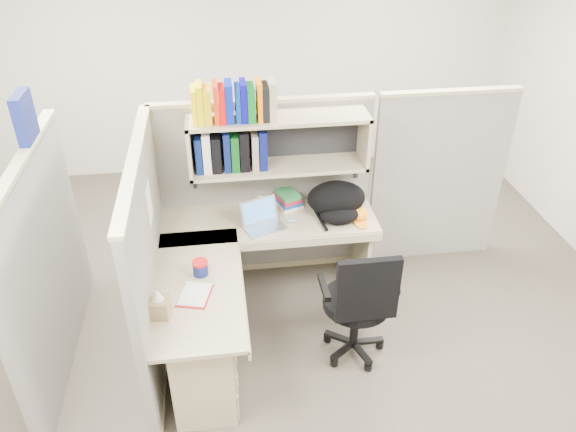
{
  "coord_description": "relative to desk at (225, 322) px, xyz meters",
  "views": [
    {
      "loc": [
        -0.37,
        -3.27,
        3.18
      ],
      "look_at": [
        0.11,
        0.25,
        0.95
      ],
      "focal_mm": 35.0,
      "sensor_mm": 36.0,
      "label": 1
    }
  ],
  "objects": [
    {
      "name": "ground",
      "position": [
        0.41,
        0.29,
        -0.44
      ],
      "size": [
        6.0,
        6.0,
        0.0
      ],
      "primitive_type": "plane",
      "color": "#37332A",
      "rests_on": "ground"
    },
    {
      "name": "room_shell",
      "position": [
        0.41,
        0.29,
        1.18
      ],
      "size": [
        6.0,
        6.0,
        6.0
      ],
      "color": "beige",
      "rests_on": "ground"
    },
    {
      "name": "cubicle",
      "position": [
        0.04,
        0.74,
        0.47
      ],
      "size": [
        3.79,
        1.84,
        1.95
      ],
      "color": "slate",
      "rests_on": "ground"
    },
    {
      "name": "desk",
      "position": [
        0.0,
        0.0,
        0.0
      ],
      "size": [
        1.74,
        1.75,
        0.73
      ],
      "color": "gray",
      "rests_on": "ground"
    },
    {
      "name": "laptop",
      "position": [
        0.36,
        0.71,
        0.4
      ],
      "size": [
        0.4,
        0.4,
        0.22
      ],
      "primitive_type": null,
      "rotation": [
        0.0,
        0.0,
        0.35
      ],
      "color": "#B1B2B6",
      "rests_on": "desk"
    },
    {
      "name": "backpack",
      "position": [
        0.96,
        0.81,
        0.43
      ],
      "size": [
        0.54,
        0.45,
        0.28
      ],
      "primitive_type": null,
      "rotation": [
        0.0,
        0.0,
        -0.18
      ],
      "color": "black",
      "rests_on": "desk"
    },
    {
      "name": "orange_cap",
      "position": [
        1.13,
        0.77,
        0.34
      ],
      "size": [
        0.17,
        0.19,
        0.09
      ],
      "primitive_type": null,
      "rotation": [
        0.0,
        0.0,
        0.01
      ],
      "color": "orange",
      "rests_on": "desk"
    },
    {
      "name": "snack_canister",
      "position": [
        -0.14,
        0.2,
        0.35
      ],
      "size": [
        0.11,
        0.11,
        0.11
      ],
      "color": "navy",
      "rests_on": "desk"
    },
    {
      "name": "tissue_box",
      "position": [
        -0.41,
        -0.19,
        0.39
      ],
      "size": [
        0.14,
        0.14,
        0.2
      ],
      "primitive_type": null,
      "rotation": [
        0.0,
        0.0,
        -0.12
      ],
      "color": "#978055",
      "rests_on": "desk"
    },
    {
      "name": "mouse",
      "position": [
        0.59,
        0.78,
        0.31
      ],
      "size": [
        0.11,
        0.09,
        0.04
      ],
      "primitive_type": "ellipsoid",
      "rotation": [
        0.0,
        0.0,
        0.36
      ],
      "color": "#7F9CB4",
      "rests_on": "desk"
    },
    {
      "name": "paper_cup",
      "position": [
        0.36,
        1.04,
        0.34
      ],
      "size": [
        0.08,
        0.08,
        0.1
      ],
      "primitive_type": "cylinder",
      "rotation": [
        0.0,
        0.0,
        0.24
      ],
      "color": "silver",
      "rests_on": "desk"
    },
    {
      "name": "book_stack",
      "position": [
        0.59,
        1.06,
        0.35
      ],
      "size": [
        0.25,
        0.29,
        0.12
      ],
      "primitive_type": null,
      "rotation": [
        0.0,
        0.0,
        0.34
      ],
      "color": "gray",
      "rests_on": "desk"
    },
    {
      "name": "loose_paper",
      "position": [
        -0.19,
        -0.01,
        0.29
      ],
      "size": [
        0.24,
        0.29,
        0.0
      ],
      "primitive_type": null,
      "rotation": [
        0.0,
        0.0,
        -0.27
      ],
      "color": "white",
      "rests_on": "desk"
    },
    {
      "name": "task_chair",
      "position": [
        0.95,
        -0.02,
        -0.07
      ],
      "size": [
        0.54,
        0.5,
        1.04
      ],
      "color": "black",
      "rests_on": "ground"
    }
  ]
}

